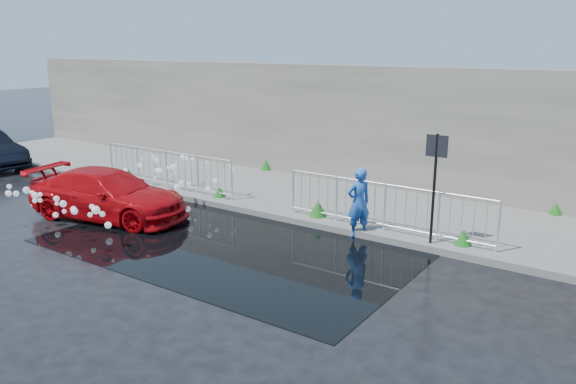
{
  "coord_description": "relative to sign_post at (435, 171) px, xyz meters",
  "views": [
    {
      "loc": [
        8.09,
        -7.91,
        4.26
      ],
      "look_at": [
        1.1,
        2.25,
        1.0
      ],
      "focal_mm": 35.0,
      "sensor_mm": 36.0,
      "label": 1
    }
  ],
  "objects": [
    {
      "name": "weeds",
      "position": [
        -4.31,
        1.37,
        -1.4
      ],
      "size": [
        12.17,
        3.93,
        0.4
      ],
      "color": "#164B14",
      "rests_on": "pavement"
    },
    {
      "name": "puddle",
      "position": [
        -3.7,
        -2.1,
        -1.72
      ],
      "size": [
        8.0,
        5.0,
        0.01
      ],
      "primitive_type": "cube",
      "color": "black",
      "rests_on": "ground"
    },
    {
      "name": "sign_post",
      "position": [
        0.0,
        0.0,
        0.0
      ],
      "size": [
        0.45,
        0.06,
        2.5
      ],
      "color": "black",
      "rests_on": "ground"
    },
    {
      "name": "railing_left",
      "position": [
        -8.2,
        0.25,
        -0.99
      ],
      "size": [
        5.05,
        0.05,
        1.1
      ],
      "color": "silver",
      "rests_on": "pavement"
    },
    {
      "name": "retaining_wall",
      "position": [
        -4.2,
        4.1,
        0.18
      ],
      "size": [
        30.0,
        0.6,
        3.5
      ],
      "primitive_type": "cube",
      "color": "#5F5C50",
      "rests_on": "pavement"
    },
    {
      "name": "water_spray",
      "position": [
        -7.55,
        -1.96,
        -1.04
      ],
      "size": [
        3.62,
        5.57,
        1.07
      ],
      "color": "white",
      "rests_on": "ground"
    },
    {
      "name": "person",
      "position": [
        -1.68,
        -0.1,
        -0.92
      ],
      "size": [
        0.64,
        0.7,
        1.6
      ],
      "primitive_type": "imported",
      "rotation": [
        0.0,
        0.0,
        -2.14
      ],
      "color": "blue",
      "rests_on": "ground"
    },
    {
      "name": "curb",
      "position": [
        -4.2,
        -0.1,
        -1.64
      ],
      "size": [
        30.0,
        0.25,
        0.16
      ],
      "primitive_type": "cube",
      "color": "#5F5F5B",
      "rests_on": "ground"
    },
    {
      "name": "ground",
      "position": [
        -4.2,
        -3.1,
        -1.72
      ],
      "size": [
        90.0,
        90.0,
        0.0
      ],
      "primitive_type": "plane",
      "color": "black",
      "rests_on": "ground"
    },
    {
      "name": "pavement",
      "position": [
        -4.2,
        1.9,
        -1.65
      ],
      "size": [
        30.0,
        4.0,
        0.15
      ],
      "primitive_type": "cube",
      "color": "#5F5F5B",
      "rests_on": "ground"
    },
    {
      "name": "red_car",
      "position": [
        -7.52,
        -2.39,
        -1.11
      ],
      "size": [
        4.47,
        2.54,
        1.22
      ],
      "primitive_type": "imported",
      "rotation": [
        0.0,
        0.0,
        1.78
      ],
      "color": "#B1070C",
      "rests_on": "ground"
    },
    {
      "name": "railing_right",
      "position": [
        -1.2,
        0.25,
        -0.99
      ],
      "size": [
        5.05,
        0.05,
        1.1
      ],
      "color": "silver",
      "rests_on": "pavement"
    }
  ]
}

